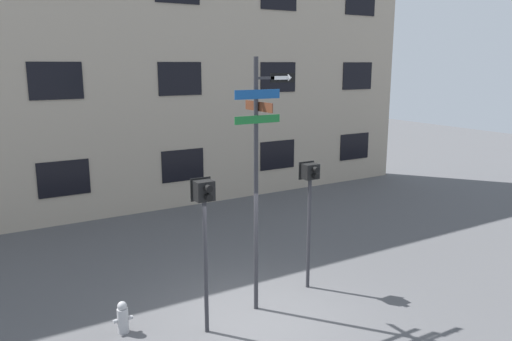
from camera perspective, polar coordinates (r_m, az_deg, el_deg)
The scene contains 6 objects.
ground_plane at distance 10.41m, azimuth -0.22°, elevation -16.68°, with size 60.00×60.00×0.00m, color #515154.
building_facade at distance 17.10m, azimuth -15.67°, elevation 15.04°, with size 24.00×0.64×12.04m.
street_sign_pole at distance 9.82m, azimuth 0.33°, elevation 0.73°, with size 1.38×0.98×5.15m.
pedestrian_signal_left at distance 9.12m, azimuth -5.90°, elevation -4.99°, with size 0.40×0.40×2.99m.
pedestrian_signal_right at distance 11.03m, azimuth 6.17°, elevation -2.38°, with size 0.40×0.40×2.91m.
fire_hydrant at distance 10.17m, azimuth -14.98°, elevation -15.93°, with size 0.37×0.21×0.63m.
Camera 1 is at (-4.67, -7.84, 5.01)m, focal length 35.00 mm.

